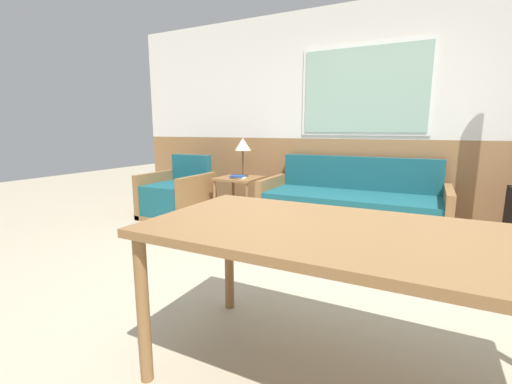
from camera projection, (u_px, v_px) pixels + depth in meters
name	position (u px, v px, depth m)	size (l,w,h in m)	color
ground_plane	(300.00, 321.00, 2.15)	(16.00, 16.00, 0.00)	#B2A58C
wall_back	(374.00, 115.00, 4.21)	(7.20, 0.09, 2.70)	#996B42
couch	(350.00, 209.00, 4.03)	(2.08, 0.86, 0.85)	olive
armchair	(177.00, 197.00, 4.69)	(0.78, 0.80, 0.83)	olive
side_table	(240.00, 184.00, 4.65)	(0.55, 0.55, 0.55)	olive
table_lamp	(243.00, 146.00, 4.64)	(0.22, 0.22, 0.52)	#4C3823
book_stack	(238.00, 177.00, 4.53)	(0.21, 0.16, 0.04)	white
dining_table	(361.00, 247.00, 1.46)	(1.92, 0.89, 0.76)	olive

